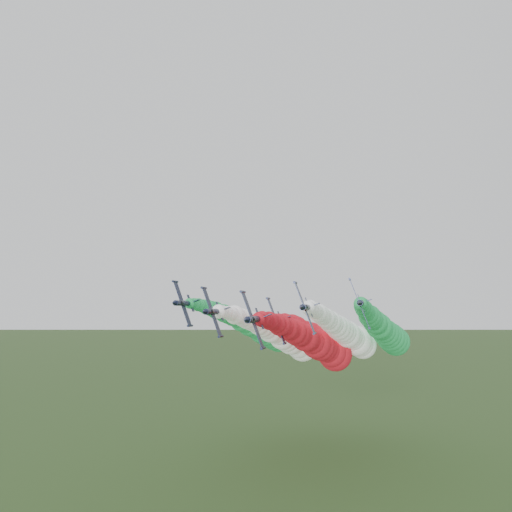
# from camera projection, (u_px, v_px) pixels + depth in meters

# --- Properties ---
(jet_lead) EXTENTS (16.69, 75.13, 21.24)m
(jet_lead) POSITION_uv_depth(u_px,v_px,m) (316.00, 344.00, 130.73)
(jet_lead) COLOR black
(jet_lead) RESTS_ON ground
(jet_inner_left) EXTENTS (16.50, 74.94, 21.05)m
(jet_inner_left) POSITION_uv_depth(u_px,v_px,m) (283.00, 337.00, 144.19)
(jet_inner_left) COLOR black
(jet_inner_left) RESTS_ON ground
(jet_inner_right) EXTENTS (16.07, 74.50, 20.61)m
(jet_inner_right) POSITION_uv_depth(u_px,v_px,m) (347.00, 334.00, 139.36)
(jet_inner_right) COLOR black
(jet_inner_right) RESTS_ON ground
(jet_outer_left) EXTENTS (16.10, 74.53, 20.64)m
(jet_outer_left) POSITION_uv_depth(u_px,v_px,m) (258.00, 329.00, 153.95)
(jet_outer_left) COLOR black
(jet_outer_left) RESTS_ON ground
(jet_outer_right) EXTENTS (16.34, 74.78, 20.88)m
(jet_outer_right) POSITION_uv_depth(u_px,v_px,m) (384.00, 331.00, 143.72)
(jet_outer_right) COLOR black
(jet_outer_right) RESTS_ON ground
(jet_trail) EXTENTS (16.21, 74.65, 20.75)m
(jet_trail) POSITION_uv_depth(u_px,v_px,m) (323.00, 341.00, 150.98)
(jet_trail) COLOR black
(jet_trail) RESTS_ON ground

